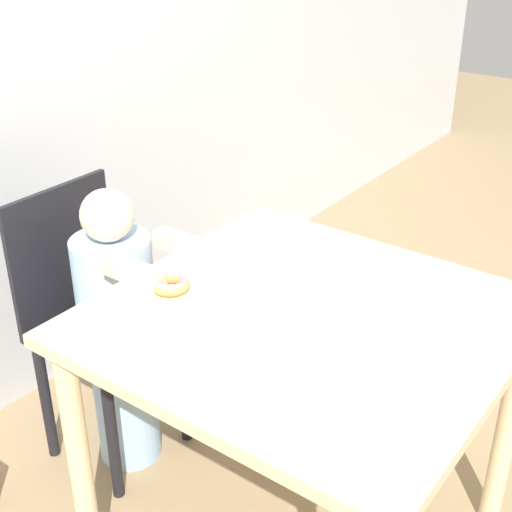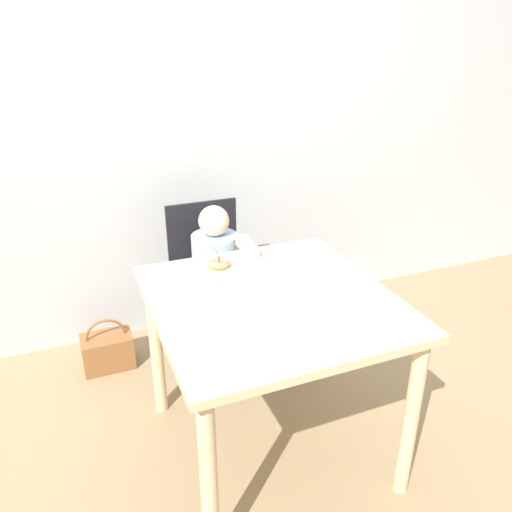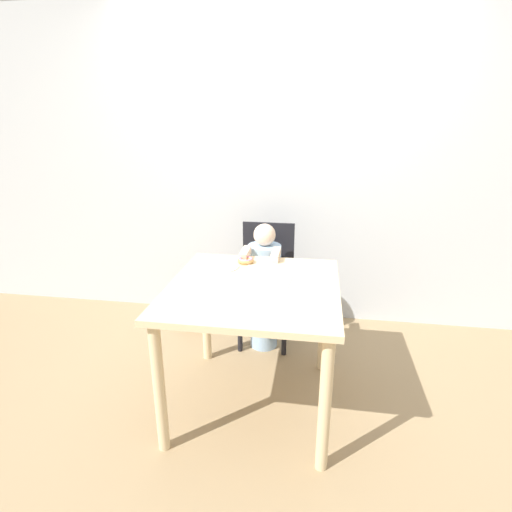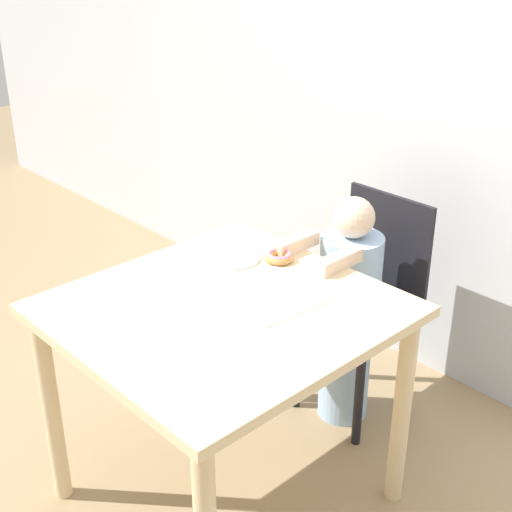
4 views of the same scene
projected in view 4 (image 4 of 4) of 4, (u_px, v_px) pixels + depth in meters
ground_plane at (228, 494)px, 2.55m from camera, size 12.00×12.00×0.00m
wall_back at (459, 93)px, 2.77m from camera, size 8.00×0.05×2.50m
dining_table at (225, 337)px, 2.27m from camera, size 0.94×0.97×0.78m
chair at (365, 303)px, 2.84m from camera, size 0.39×0.38×0.91m
child_figure at (347, 312)px, 2.77m from camera, size 0.25×0.42×0.96m
donut at (279, 256)px, 2.50m from camera, size 0.10×0.10×0.03m
napkin at (270, 295)px, 2.28m from camera, size 0.32×0.32×0.00m
handbag at (283, 319)px, 3.46m from camera, size 0.28×0.18×0.31m
plate at (235, 258)px, 2.52m from camera, size 0.18×0.18×0.01m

